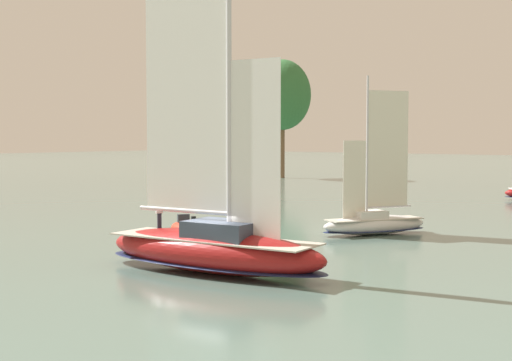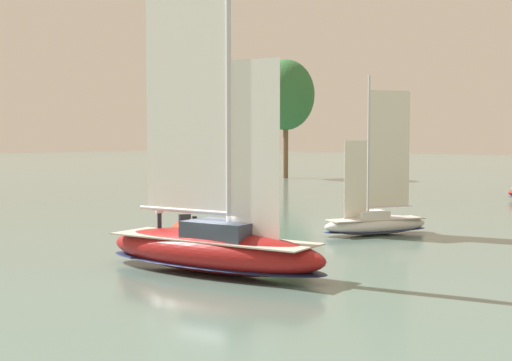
{
  "view_description": "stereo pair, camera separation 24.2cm",
  "coord_description": "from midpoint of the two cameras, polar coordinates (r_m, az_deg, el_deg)",
  "views": [
    {
      "loc": [
        20.35,
        -22.63,
        5.86
      ],
      "look_at": [
        0.0,
        3.0,
        3.83
      ],
      "focal_mm": 50.0,
      "sensor_mm": 36.0,
      "label": 1
    },
    {
      "loc": [
        20.54,
        -22.48,
        5.86
      ],
      "look_at": [
        0.0,
        3.0,
        3.83
      ],
      "focal_mm": 50.0,
      "sensor_mm": 36.0,
      "label": 2
    }
  ],
  "objects": [
    {
      "name": "sailboat_main",
      "position": [
        30.79,
        -3.26,
        -5.19
      ],
      "size": [
        11.3,
        4.21,
        15.17
      ],
      "color": "maroon",
      "rests_on": "ground"
    },
    {
      "name": "tree_shore_center",
      "position": [
        100.58,
        2.47,
        6.84
      ],
      "size": [
        8.07,
        8.07,
        16.61
      ],
      "color": "brown",
      "rests_on": "ground"
    },
    {
      "name": "motor_tender",
      "position": [
        42.06,
        -5.43,
        -3.87
      ],
      "size": [
        3.76,
        2.97,
        1.35
      ],
      "color": "red",
      "rests_on": "ground"
    },
    {
      "name": "ground_plane",
      "position": [
        31.0,
        -3.28,
        -7.34
      ],
      "size": [
        400.0,
        400.0,
        0.0
      ],
      "primitive_type": "plane",
      "color": "slate"
    },
    {
      "name": "sailboat_moored_mid_channel",
      "position": [
        43.18,
        9.71,
        -3.23
      ],
      "size": [
        5.09,
        6.88,
        9.43
      ],
      "color": "silver",
      "rests_on": "ground"
    }
  ]
}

